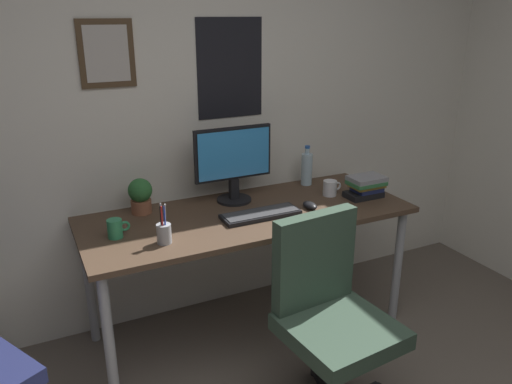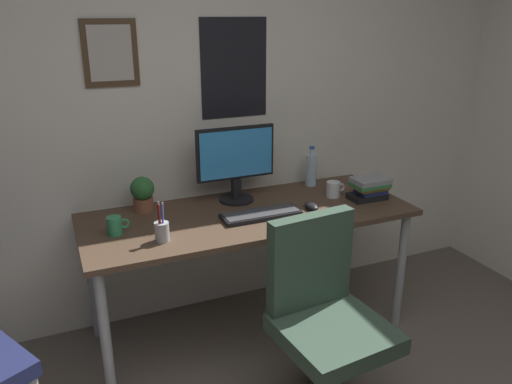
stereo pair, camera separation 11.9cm
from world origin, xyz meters
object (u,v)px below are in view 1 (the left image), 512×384
at_px(book_stack_left, 366,186).
at_px(computer_mouse, 310,205).
at_px(keyboard, 261,214).
at_px(potted_plant, 140,195).
at_px(office_chair, 329,309).
at_px(monitor, 233,161).
at_px(coffee_mug_near, 115,229).
at_px(pen_cup, 164,232).
at_px(water_bottle, 307,168).
at_px(coffee_mug_far, 330,188).

bearing_deg(book_stack_left, computer_mouse, -178.37).
bearing_deg(keyboard, potted_plant, 149.41).
bearing_deg(office_chair, monitor, 94.35).
bearing_deg(computer_mouse, book_stack_left, 1.63).
distance_m(monitor, coffee_mug_near, 0.77).
distance_m(office_chair, potted_plant, 1.18).
relative_size(office_chair, book_stack_left, 4.20).
bearing_deg(book_stack_left, pen_cup, -175.82).
distance_m(office_chair, book_stack_left, 0.95).
bearing_deg(water_bottle, computer_mouse, -118.51).
bearing_deg(coffee_mug_near, book_stack_left, -2.84).
relative_size(office_chair, keyboard, 2.21).
xyz_separation_m(monitor, pen_cup, (-0.52, -0.38, -0.19)).
bearing_deg(book_stack_left, potted_plant, 165.02).
distance_m(coffee_mug_near, coffee_mug_far, 1.27).
xyz_separation_m(office_chair, coffee_mug_near, (-0.79, 0.69, 0.27)).
relative_size(water_bottle, coffee_mug_far, 2.11).
relative_size(computer_mouse, coffee_mug_near, 1.00).
xyz_separation_m(water_bottle, potted_plant, (-1.06, -0.02, -0.00)).
distance_m(keyboard, pen_cup, 0.57).
relative_size(coffee_mug_near, potted_plant, 0.57).
bearing_deg(office_chair, computer_mouse, 66.57).
bearing_deg(coffee_mug_far, office_chair, -123.25).
distance_m(coffee_mug_near, pen_cup, 0.25).
distance_m(office_chair, computer_mouse, 0.71).
xyz_separation_m(keyboard, potted_plant, (-0.56, 0.33, 0.09)).
relative_size(monitor, coffee_mug_near, 4.17).
distance_m(water_bottle, coffee_mug_far, 0.24).
bearing_deg(keyboard, monitor, 96.85).
relative_size(computer_mouse, water_bottle, 0.44).
bearing_deg(monitor, coffee_mug_far, -16.71).
height_order(coffee_mug_far, potted_plant, potted_plant).
relative_size(coffee_mug_far, potted_plant, 0.61).
bearing_deg(pen_cup, monitor, 35.68).
bearing_deg(pen_cup, keyboard, 9.55).
bearing_deg(potted_plant, water_bottle, 1.04).
bearing_deg(water_bottle, book_stack_left, -61.60).
bearing_deg(monitor, pen_cup, -144.32).
height_order(monitor, computer_mouse, monitor).
relative_size(keyboard, computer_mouse, 3.91).
xyz_separation_m(keyboard, computer_mouse, (0.30, -0.01, 0.01)).
bearing_deg(office_chair, coffee_mug_far, 56.75).
bearing_deg(coffee_mug_near, coffee_mug_far, 2.11).
distance_m(monitor, coffee_mug_far, 0.61).
height_order(monitor, coffee_mug_far, monitor).
height_order(water_bottle, potted_plant, water_bottle).
bearing_deg(book_stack_left, coffee_mug_far, 145.09).
xyz_separation_m(computer_mouse, coffee_mug_near, (-1.05, 0.08, 0.03)).
distance_m(monitor, keyboard, 0.36).
height_order(coffee_mug_far, book_stack_left, book_stack_left).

